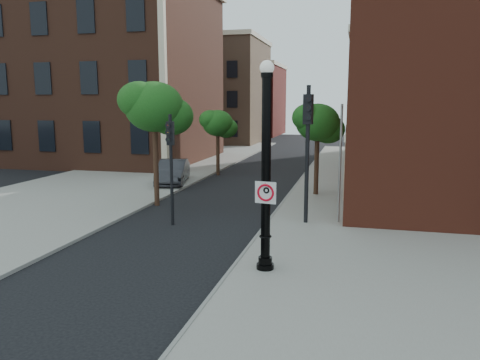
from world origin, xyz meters
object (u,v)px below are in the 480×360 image
(no_parking_sign, at_px, (266,192))
(parked_car, at_px, (173,172))
(traffic_signal_left, at_px, (171,151))
(lamppost, at_px, (266,178))
(traffic_signal_right, at_px, (308,132))

(no_parking_sign, distance_m, parked_car, 15.80)
(traffic_signal_left, bearing_deg, parked_car, 102.39)
(lamppost, bearing_deg, traffic_signal_right, 84.33)
(lamppost, distance_m, no_parking_sign, 0.40)
(lamppost, height_order, parked_car, lamppost)
(lamppost, xyz_separation_m, traffic_signal_right, (0.55, 5.59, 0.95))
(no_parking_sign, xyz_separation_m, traffic_signal_right, (0.53, 5.74, 1.32))
(parked_car, bearing_deg, no_parking_sign, -72.46)
(parked_car, relative_size, traffic_signal_left, 1.02)
(no_parking_sign, relative_size, parked_car, 0.14)
(no_parking_sign, distance_m, traffic_signal_left, 6.50)
(lamppost, xyz_separation_m, no_parking_sign, (0.02, -0.15, -0.37))
(lamppost, relative_size, no_parking_sign, 9.68)
(parked_car, relative_size, traffic_signal_right, 0.81)
(parked_car, height_order, traffic_signal_left, traffic_signal_left)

